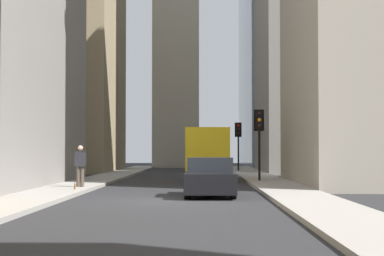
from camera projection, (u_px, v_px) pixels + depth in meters
ground_plane at (168, 201)px, 22.03m from camera, size 135.00×135.00×0.00m
sidewalk_right at (32, 199)px, 22.10m from camera, size 90.00×2.20×0.14m
sidewalk_left at (305, 199)px, 21.96m from camera, size 90.00×2.20×0.14m
building_right_far at (53, 36)px, 52.55m from camera, size 13.04×10.50×21.28m
delivery_truck at (207, 154)px, 36.72m from camera, size 6.46×2.25×2.84m
sedan_black at (210, 178)px, 24.15m from camera, size 4.30×1.78×1.42m
traffic_light_midblock at (259, 128)px, 34.09m from camera, size 0.43×0.52×3.62m
traffic_light_far_junction at (238, 135)px, 50.88m from camera, size 0.43×0.52×3.66m
pedestrian at (80, 164)px, 28.02m from camera, size 0.26×0.44×1.73m
discarded_bottle at (75, 187)px, 26.23m from camera, size 0.07×0.07×0.27m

